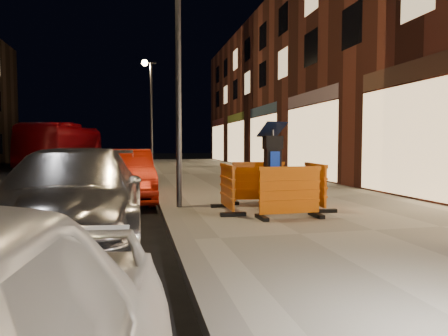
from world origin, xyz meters
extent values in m
plane|color=black|center=(0.00, 0.00, 0.00)|extent=(120.00, 120.00, 0.00)
cube|color=gray|center=(3.00, 0.00, 0.07)|extent=(6.00, 60.00, 0.15)
cube|color=slate|center=(0.00, 0.00, 0.07)|extent=(0.30, 60.00, 0.15)
cube|color=black|center=(2.08, 2.18, 1.00)|extent=(0.57, 0.57, 1.70)
cube|color=orange|center=(2.08, 1.23, 0.62)|extent=(1.23, 0.54, 0.95)
cube|color=orange|center=(2.08, 3.13, 0.62)|extent=(1.26, 0.63, 0.95)
cube|color=orange|center=(1.13, 2.18, 0.62)|extent=(0.53, 1.23, 0.95)
cube|color=orange|center=(3.03, 2.18, 0.62)|extent=(0.61, 1.26, 0.95)
imported|color=#B8B8BD|center=(-1.58, 0.81, 0.00)|extent=(2.07, 4.98, 1.44)
imported|color=#A71808|center=(-0.98, 5.11, 0.00)|extent=(1.64, 4.21, 1.37)
imported|color=maroon|center=(-5.07, 21.36, 0.00)|extent=(3.71, 10.14, 2.76)
cylinder|color=#3F3F44|center=(0.25, 3.00, 3.15)|extent=(0.12, 0.12, 6.00)
cylinder|color=#3F3F44|center=(0.25, 18.00, 3.15)|extent=(0.12, 0.12, 6.00)
camera|label=1|loc=(-0.65, -5.56, 1.51)|focal=32.00mm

